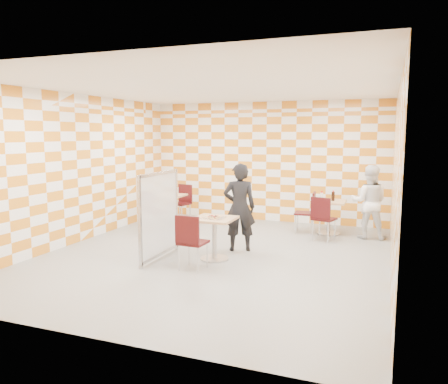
% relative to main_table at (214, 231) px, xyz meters
% --- Properties ---
extents(room_shell, '(7.00, 7.00, 7.00)m').
position_rel_main_table_xyz_m(room_shell, '(-0.08, 0.79, 0.99)').
color(room_shell, gray).
rests_on(room_shell, ground).
extents(main_table, '(0.70, 0.70, 0.75)m').
position_rel_main_table_xyz_m(main_table, '(0.00, 0.00, 0.00)').
color(main_table, tan).
rests_on(main_table, ground).
extents(second_table, '(0.70, 0.70, 0.75)m').
position_rel_main_table_xyz_m(second_table, '(1.63, 2.71, 0.00)').
color(second_table, tan).
rests_on(second_table, ground).
extents(empty_table, '(0.70, 0.70, 0.75)m').
position_rel_main_table_xyz_m(empty_table, '(-2.11, 2.30, 0.00)').
color(empty_table, tan).
rests_on(empty_table, ground).
extents(chair_main_front, '(0.44, 0.45, 0.92)m').
position_rel_main_table_xyz_m(chair_main_front, '(-0.12, -0.74, 0.04)').
color(chair_main_front, '#3A0B0D').
rests_on(chair_main_front, ground).
extents(chair_second_front, '(0.52, 0.53, 0.92)m').
position_rel_main_table_xyz_m(chair_second_front, '(1.59, 2.03, 0.04)').
color(chair_second_front, '#3A0B0D').
rests_on(chair_second_front, ground).
extents(chair_second_side, '(0.46, 0.45, 0.92)m').
position_rel_main_table_xyz_m(chair_second_side, '(1.20, 2.63, 0.04)').
color(chair_second_side, '#3A0B0D').
rests_on(chair_second_side, ground).
extents(chair_empty_near, '(0.54, 0.55, 0.92)m').
position_rel_main_table_xyz_m(chair_empty_near, '(-2.15, 1.58, 0.04)').
color(chair_empty_near, '#3A0B0D').
rests_on(chair_empty_near, ground).
extents(chair_empty_far, '(0.50, 0.51, 0.92)m').
position_rel_main_table_xyz_m(chair_empty_far, '(-2.05, 2.95, 0.04)').
color(chair_empty_far, '#3A0B0D').
rests_on(chair_empty_far, ground).
extents(partition, '(0.08, 1.38, 1.55)m').
position_rel_main_table_xyz_m(partition, '(-0.93, -0.27, 0.28)').
color(partition, white).
rests_on(partition, ground).
extents(man_dark, '(0.71, 0.60, 1.66)m').
position_rel_main_table_xyz_m(man_dark, '(0.22, 0.73, 0.32)').
color(man_dark, black).
rests_on(man_dark, ground).
extents(man_white, '(0.78, 0.62, 1.56)m').
position_rel_main_table_xyz_m(man_white, '(2.47, 2.63, 0.27)').
color(man_white, white).
rests_on(man_white, ground).
extents(pizza_on_foil, '(0.40, 0.40, 0.04)m').
position_rel_main_table_xyz_m(pizza_on_foil, '(-0.00, -0.02, 0.26)').
color(pizza_on_foil, silver).
rests_on(pizza_on_foil, main_table).
extents(sport_bottle, '(0.06, 0.06, 0.20)m').
position_rel_main_table_xyz_m(sport_bottle, '(1.46, 2.77, 0.33)').
color(sport_bottle, white).
rests_on(sport_bottle, second_table).
extents(soda_bottle, '(0.07, 0.07, 0.23)m').
position_rel_main_table_xyz_m(soda_bottle, '(1.71, 2.72, 0.34)').
color(soda_bottle, black).
rests_on(soda_bottle, second_table).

